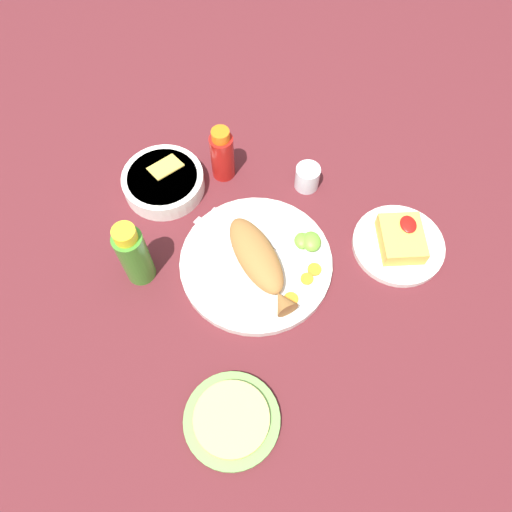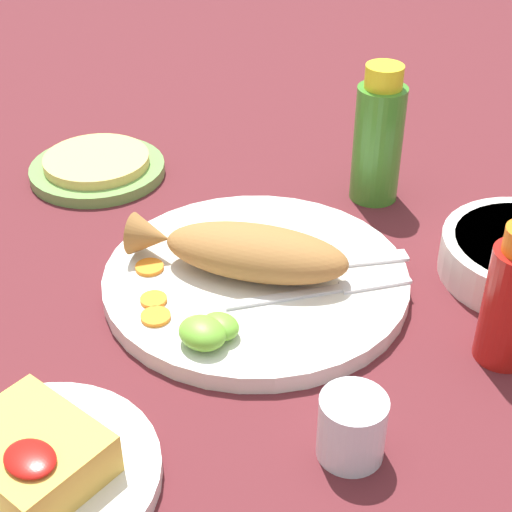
% 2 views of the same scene
% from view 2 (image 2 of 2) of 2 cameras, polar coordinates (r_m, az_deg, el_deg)
% --- Properties ---
extents(ground_plane, '(4.00, 4.00, 0.00)m').
position_cam_2_polar(ground_plane, '(0.79, -0.00, -2.27)').
color(ground_plane, '#561E23').
extents(main_plate, '(0.30, 0.30, 0.02)m').
position_cam_2_polar(main_plate, '(0.78, -0.00, -1.75)').
color(main_plate, silver).
rests_on(main_plate, ground_plane).
extents(fried_fish, '(0.23, 0.14, 0.05)m').
position_cam_2_polar(fried_fish, '(0.77, -0.83, 0.39)').
color(fried_fish, '#996633').
rests_on(fried_fish, main_plate).
extents(fork_near, '(0.13, 0.15, 0.00)m').
position_cam_2_polar(fork_near, '(0.79, 5.50, -0.49)').
color(fork_near, silver).
rests_on(fork_near, main_plate).
extents(fork_far, '(0.12, 0.16, 0.00)m').
position_cam_2_polar(fork_far, '(0.76, 5.55, -2.44)').
color(fork_far, silver).
rests_on(fork_far, main_plate).
extents(carrot_slice_near, '(0.03, 0.03, 0.00)m').
position_cam_2_polar(carrot_slice_near, '(0.79, -7.76, -0.81)').
color(carrot_slice_near, orange).
rests_on(carrot_slice_near, main_plate).
extents(carrot_slice_mid, '(0.03, 0.03, 0.00)m').
position_cam_2_polar(carrot_slice_mid, '(0.75, -7.46, -3.17)').
color(carrot_slice_mid, orange).
rests_on(carrot_slice_mid, main_plate).
extents(carrot_slice_far, '(0.03, 0.03, 0.00)m').
position_cam_2_polar(carrot_slice_far, '(0.73, -7.31, -4.39)').
color(carrot_slice_far, orange).
rests_on(carrot_slice_far, main_plate).
extents(lime_wedge_main, '(0.05, 0.04, 0.02)m').
position_cam_2_polar(lime_wedge_main, '(0.69, -3.91, -5.60)').
color(lime_wedge_main, '#6BB233').
rests_on(lime_wedge_main, main_plate).
extents(lime_wedge_side, '(0.04, 0.03, 0.02)m').
position_cam_2_polar(lime_wedge_side, '(0.70, -2.65, -5.13)').
color(lime_wedge_side, '#6BB233').
rests_on(lime_wedge_side, main_plate).
extents(hot_sauce_bottle_green, '(0.06, 0.06, 0.16)m').
position_cam_2_polar(hot_sauce_bottle_green, '(0.91, 8.88, 8.47)').
color(hot_sauce_bottle_green, '#3D8428').
rests_on(hot_sauce_bottle_green, ground_plane).
extents(salt_cup, '(0.05, 0.05, 0.06)m').
position_cam_2_polar(salt_cup, '(0.62, 6.96, -12.48)').
color(salt_cup, silver).
rests_on(salt_cup, ground_plane).
extents(side_plate_fries, '(0.19, 0.19, 0.01)m').
position_cam_2_polar(side_plate_fries, '(0.63, -15.67, -15.19)').
color(side_plate_fries, silver).
rests_on(side_plate_fries, ground_plane).
extents(fries_pile, '(0.10, 0.08, 0.04)m').
position_cam_2_polar(fries_pile, '(0.61, -16.05, -13.67)').
color(fries_pile, gold).
rests_on(fries_pile, side_plate_fries).
extents(tortilla_plate, '(0.17, 0.17, 0.01)m').
position_cam_2_polar(tortilla_plate, '(1.00, -11.45, 6.15)').
color(tortilla_plate, '#6B9E4C').
rests_on(tortilla_plate, ground_plane).
extents(tortilla_stack, '(0.13, 0.13, 0.01)m').
position_cam_2_polar(tortilla_stack, '(1.00, -11.53, 6.81)').
color(tortilla_stack, '#E0C666').
rests_on(tortilla_stack, tortilla_plate).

